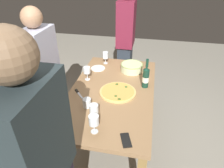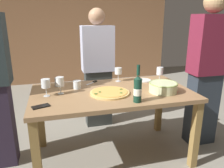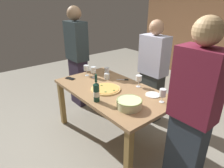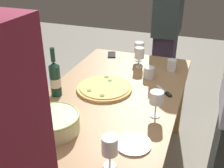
# 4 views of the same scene
# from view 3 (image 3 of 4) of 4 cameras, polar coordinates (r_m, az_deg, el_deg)

# --- Properties ---
(ground_plane) EXTENTS (8.00, 8.00, 0.00)m
(ground_plane) POSITION_cam_3_polar(r_m,az_deg,el_deg) (2.98, 0.00, -14.70)
(ground_plane) COLOR gray
(dining_table) EXTENTS (1.60, 0.90, 0.75)m
(dining_table) POSITION_cam_3_polar(r_m,az_deg,el_deg) (2.63, 0.00, -3.36)
(dining_table) COLOR #99734C
(dining_table) RESTS_ON ground
(pizza) EXTENTS (0.39, 0.39, 0.03)m
(pizza) POSITION_cam_3_polar(r_m,az_deg,el_deg) (2.57, -1.83, -1.41)
(pizza) COLOR #E4BA6C
(pizza) RESTS_ON dining_table
(serving_bowl) EXTENTS (0.28, 0.28, 0.10)m
(serving_bowl) POSITION_cam_3_polar(r_m,az_deg,el_deg) (2.15, 5.05, -5.61)
(serving_bowl) COLOR beige
(serving_bowl) RESTS_ON dining_table
(wine_bottle) EXTENTS (0.07, 0.07, 0.33)m
(wine_bottle) POSITION_cam_3_polar(r_m,az_deg,el_deg) (2.24, -4.58, -2.20)
(wine_bottle) COLOR #15392A
(wine_bottle) RESTS_ON dining_table
(wine_glass_near_pizza) EXTENTS (0.07, 0.07, 0.16)m
(wine_glass_near_pizza) POSITION_cam_3_polar(r_m,az_deg,el_deg) (2.29, 14.54, -2.68)
(wine_glass_near_pizza) COLOR white
(wine_glass_near_pizza) RESTS_ON dining_table
(wine_glass_by_bottle) EXTENTS (0.08, 0.08, 0.16)m
(wine_glass_by_bottle) POSITION_cam_3_polar(r_m,az_deg,el_deg) (2.64, 7.81, 1.56)
(wine_glass_by_bottle) COLOR white
(wine_glass_by_bottle) RESTS_ON dining_table
(wine_glass_far_left) EXTENTS (0.08, 0.08, 0.17)m
(wine_glass_far_left) POSITION_cam_3_polar(r_m,az_deg,el_deg) (2.95, -5.47, 4.01)
(wine_glass_far_left) COLOR white
(wine_glass_far_left) RESTS_ON dining_table
(wine_glass_far_right) EXTENTS (0.08, 0.08, 0.17)m
(wine_glass_far_right) POSITION_cam_3_polar(r_m,az_deg,el_deg) (3.04, -7.48, 4.54)
(wine_glass_far_right) COLOR white
(wine_glass_far_right) RESTS_ON dining_table
(cup_amber) EXTENTS (0.07, 0.07, 0.09)m
(cup_amber) POSITION_cam_3_polar(r_m,az_deg,el_deg) (3.13, -1.57, 3.96)
(cup_amber) COLOR white
(cup_amber) RESTS_ON dining_table
(cup_ceramic) EXTENTS (0.08, 0.08, 0.09)m
(cup_ceramic) POSITION_cam_3_polar(r_m,az_deg,el_deg) (2.91, -1.48, 2.33)
(cup_ceramic) COLOR white
(cup_ceramic) RESTS_ON dining_table
(side_plate) EXTENTS (0.18, 0.18, 0.01)m
(side_plate) POSITION_cam_3_polar(r_m,az_deg,el_deg) (2.48, 11.85, -3.10)
(side_plate) COLOR white
(side_plate) RESTS_ON dining_table
(cell_phone) EXTENTS (0.16, 0.11, 0.01)m
(cell_phone) POSITION_cam_3_polar(r_m,az_deg,el_deg) (2.99, -12.12, 1.59)
(cell_phone) COLOR black
(cell_phone) RESTS_ON dining_table
(pizza_knife) EXTENTS (0.15, 0.14, 0.02)m
(pizza_knife) POSITION_cam_3_polar(r_m,az_deg,el_deg) (2.88, 3.56, 1.28)
(pizza_knife) COLOR silver
(pizza_knife) RESTS_ON dining_table
(person_host) EXTENTS (0.39, 0.24, 1.74)m
(person_host) POSITION_cam_3_polar(r_m,az_deg,el_deg) (1.91, 22.30, -8.22)
(person_host) COLOR #29313B
(person_host) RESTS_ON ground
(person_guest_left) EXTENTS (0.41, 0.24, 1.75)m
(person_guest_left) POSITION_cam_3_polar(r_m,az_deg,el_deg) (3.53, -10.10, 7.59)
(person_guest_left) COLOR #2A2133
(person_guest_left) RESTS_ON ground
(person_guest_right) EXTENTS (0.42, 0.24, 1.59)m
(person_guest_right) POSITION_cam_3_polar(r_m,az_deg,el_deg) (3.09, 11.76, 3.27)
(person_guest_right) COLOR #303432
(person_guest_right) RESTS_ON ground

